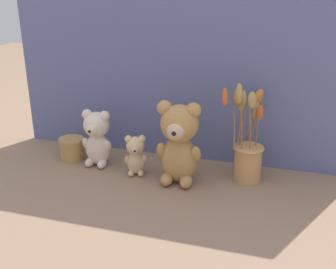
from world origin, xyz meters
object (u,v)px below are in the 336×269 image
(teddy_bear_medium, at_px, (97,137))
(teddy_bear_small, at_px, (136,154))
(teddy_bear_large, at_px, (179,141))
(flower_vase, at_px, (248,150))
(decorative_tin_tall, at_px, (72,148))

(teddy_bear_medium, distance_m, teddy_bear_small, 0.15)
(teddy_bear_large, xyz_separation_m, teddy_bear_medium, (-0.29, 0.04, -0.03))
(flower_vase, height_order, decorative_tin_tall, flower_vase)
(teddy_bear_small, distance_m, flower_vase, 0.35)
(teddy_bear_large, distance_m, teddy_bear_small, 0.16)
(flower_vase, bearing_deg, teddy_bear_large, -158.90)
(teddy_bear_large, distance_m, flower_vase, 0.21)
(teddy_bear_large, xyz_separation_m, flower_vase, (0.20, 0.08, -0.03))
(teddy_bear_medium, xyz_separation_m, teddy_bear_small, (0.15, -0.03, -0.03))
(decorative_tin_tall, bearing_deg, flower_vase, 1.70)
(teddy_bear_large, distance_m, teddy_bear_medium, 0.29)
(teddy_bear_large, bearing_deg, decorative_tin_tall, 171.63)
(teddy_bear_small, relative_size, decorative_tin_tall, 1.54)
(teddy_bear_medium, bearing_deg, decorative_tin_tall, 169.78)
(teddy_bear_large, bearing_deg, flower_vase, 21.10)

